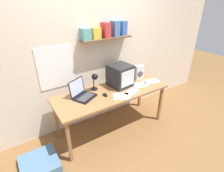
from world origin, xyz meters
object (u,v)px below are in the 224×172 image
Objects in this scene: juice_glass at (130,76)px; printed_handout at (140,85)px; corner_desk at (112,95)px; crt_monitor at (120,75)px; laptop at (81,93)px; loose_paper_near_laptop at (151,81)px; computer_mouse at (105,95)px; loose_paper_near_monitor at (132,92)px; floor_cushion at (39,164)px; open_notebook at (121,96)px; space_heater at (139,72)px; desk_lamp at (95,79)px.

printed_handout is at bearing -90.79° from juice_glass.
juice_glass reaches higher than corner_desk.
laptop is at bearing 172.04° from crt_monitor.
crt_monitor is 0.39m from printed_handout.
loose_paper_near_laptop is (0.26, -0.01, 0.00)m from printed_handout.
loose_paper_near_monitor is at bearing -16.34° from computer_mouse.
crt_monitor is at bearing 9.59° from floor_cushion.
printed_handout and open_notebook have the same top height.
crt_monitor is 1.29× the size of loose_paper_near_laptop.
open_notebook is at bearing -139.71° from juice_glass.
crt_monitor is at bearing 94.44° from loose_paper_near_monitor.
loose_paper_near_laptop is (0.76, 0.13, 0.00)m from open_notebook.
laptop is 1.32× the size of loose_paper_near_laptop.
crt_monitor reaches higher than open_notebook.
laptop is at bearing 148.23° from open_notebook.
laptop reaches higher than printed_handout.
crt_monitor reaches higher than printed_handout.
loose_paper_near_laptop is at bearing 9.93° from open_notebook.
computer_mouse is 0.22× the size of floor_cushion.
loose_paper_near_laptop is (0.12, -0.21, -0.13)m from space_heater.
printed_handout is at bearing -37.52° from laptop.
floor_cushion is (-1.08, -0.33, -0.89)m from desk_lamp.
open_notebook is at bearing -50.55° from desk_lamp.
desk_lamp is at bearing 102.06° from computer_mouse.
desk_lamp is at bearing 142.87° from loose_paper_near_monitor.
crt_monitor is 0.44m from space_heater.
juice_glass is (0.31, 0.11, -0.13)m from crt_monitor.
open_notebook is 0.63× the size of floor_cushion.
space_heater is 0.83× the size of loose_paper_near_laptop.
juice_glass is 0.42× the size of loose_paper_near_monitor.
computer_mouse is at bearing 163.66° from loose_paper_near_monitor.
loose_paper_near_monitor is at bearing 5.91° from open_notebook.
open_notebook is at bearing -164.42° from printed_handout.
desk_lamp reaches higher than open_notebook.
crt_monitor reaches higher than loose_paper_near_monitor.
open_notebook reaches higher than floor_cushion.
corner_desk is at bearing -41.36° from laptop.
space_heater is (0.13, -0.09, 0.07)m from juice_glass.
laptop is 1.38× the size of desk_lamp.
desk_lamp is (-0.45, 0.07, 0.02)m from crt_monitor.
loose_paper_near_laptop is (0.56, -0.18, -0.18)m from crt_monitor.
space_heater reaches higher than open_notebook.
crt_monitor is at bearing 161.73° from loose_paper_near_laptop.
laptop reaches higher than floor_cushion.
open_notebook is at bearing -130.43° from crt_monitor.
open_notebook is 0.77m from loose_paper_near_laptop.
corner_desk is at bearing 100.39° from open_notebook.
desk_lamp is at bearing 163.85° from crt_monitor.
open_notebook is at bearing -174.09° from loose_paper_near_monitor.
computer_mouse reaches higher than printed_handout.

